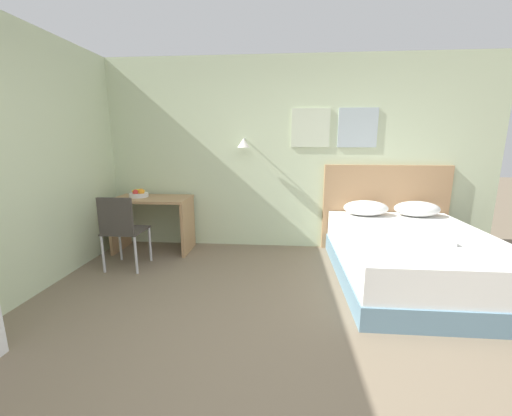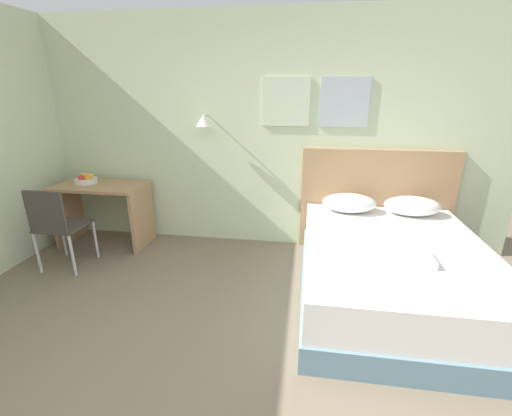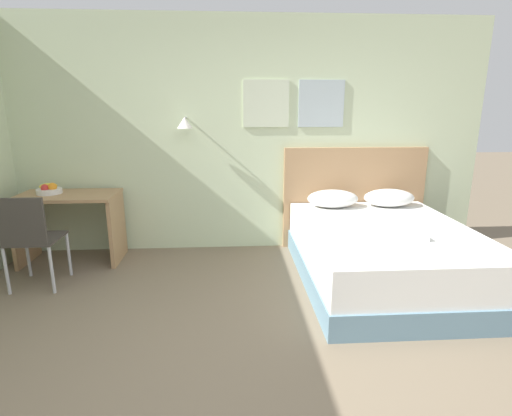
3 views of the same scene
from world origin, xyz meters
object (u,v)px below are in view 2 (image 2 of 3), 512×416
pillow_right (412,206)px  desk_chair (56,223)px  pillow_left (349,203)px  fruit_bowl (86,179)px  folded_towel_near_foot (411,258)px  desk (103,204)px  bed (392,272)px  headboard (375,202)px

pillow_right → desk_chair: size_ratio=0.64×
pillow_left → pillow_right: size_ratio=1.00×
pillow_right → fruit_bowl: 3.76m
pillow_right → folded_towel_near_foot: (-0.28, -1.10, -0.07)m
pillow_left → desk: bearing=-178.9°
desk_chair → fruit_bowl: (-0.10, 0.72, 0.27)m
folded_towel_near_foot → desk: (-3.28, 1.05, -0.07)m
pillow_left → folded_towel_near_foot: pillow_left is taller
desk → desk_chair: desk_chair is taller
desk → bed: bearing=-12.9°
desk → fruit_bowl: bearing=171.8°
headboard → fruit_bowl: headboard is taller
desk → headboard: bearing=5.6°
desk_chair → fruit_bowl: bearing=97.8°
headboard → desk: 3.25m
pillow_left → desk: desk is taller
pillow_left → headboard: bearing=38.5°
bed → desk: 3.33m
folded_towel_near_foot → pillow_right: bearing=75.6°
pillow_right → desk_chair: bearing=-168.4°
desk → desk_chair: (-0.09, -0.70, 0.02)m
bed → pillow_left: bearing=112.4°
pillow_right → desk: 3.56m
desk_chair → headboard: bearing=16.9°
pillow_right → fruit_bowl: bearing=-179.6°
bed → pillow_left: 0.94m
headboard → fruit_bowl: size_ratio=6.64×
bed → desk_chair: size_ratio=2.27×
pillow_left → fruit_bowl: 3.10m
pillow_right → bed: bearing=-112.4°
fruit_bowl → folded_towel_near_foot: bearing=-17.3°
headboard → fruit_bowl: (-3.42, -0.29, 0.20)m
pillow_left → pillow_right: 0.66m
headboard → pillow_left: bearing=-141.5°
desk_chair → fruit_bowl: 0.78m
folded_towel_near_foot → fruit_bowl: fruit_bowl is taller
headboard → pillow_right: size_ratio=2.97×
desk_chair → pillow_right: bearing=11.6°
bed → pillow_right: 0.94m
headboard → desk_chair: bearing=-163.1°
pillow_left → fruit_bowl: bearing=-179.5°
fruit_bowl → bed: bearing=-12.7°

